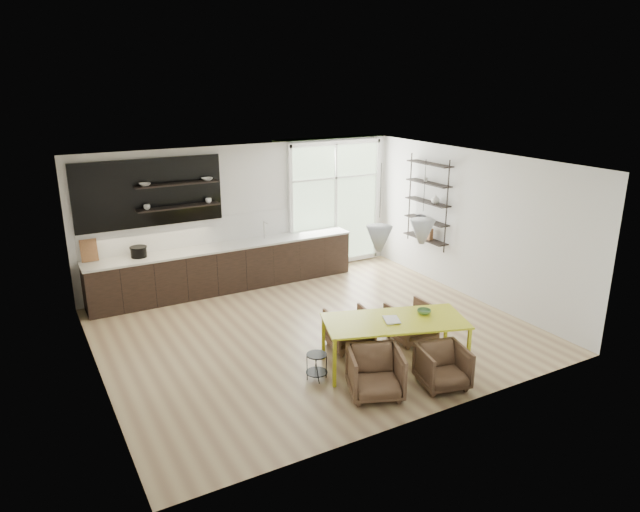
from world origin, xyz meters
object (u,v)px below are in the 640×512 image
at_px(dining_table, 395,323).
at_px(armchair_front_left, 375,373).
at_px(wire_stool, 317,363).
at_px(armchair_back_left, 349,329).
at_px(armchair_back_right, 411,322).
at_px(armchair_front_right, 443,367).

height_order(dining_table, armchair_front_left, dining_table).
bearing_deg(wire_stool, armchair_back_left, 34.17).
height_order(armchair_back_left, wire_stool, armchair_back_left).
height_order(armchair_back_right, armchair_front_left, armchair_front_left).
bearing_deg(dining_table, armchair_back_right, 56.36).
bearing_deg(armchair_front_left, armchair_back_right, 59.59).
height_order(armchair_back_right, armchair_front_right, armchair_back_right).
distance_m(armchair_back_left, wire_stool, 1.16).
distance_m(dining_table, wire_stool, 1.30).
bearing_deg(dining_table, armchair_front_left, -124.07).
relative_size(armchair_back_left, wire_stool, 1.71).
distance_m(armchair_back_right, armchair_front_left, 1.89).
bearing_deg(armchair_back_right, armchair_back_left, -14.40).
xyz_separation_m(dining_table, armchair_back_left, (-0.24, 0.88, -0.40)).
bearing_deg(armchair_front_left, wire_stool, 145.22).
xyz_separation_m(armchair_back_right, armchair_front_left, (-1.50, -1.15, 0.02)).
xyz_separation_m(armchair_back_right, wire_stool, (-2.00, -0.38, -0.06)).
height_order(dining_table, armchair_back_left, dining_table).
bearing_deg(armchair_back_left, armchair_front_left, 78.94).
bearing_deg(armchair_front_left, dining_table, 59.36).
distance_m(armchair_front_right, wire_stool, 1.79).
height_order(armchair_back_left, armchair_back_right, armchair_back_right).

